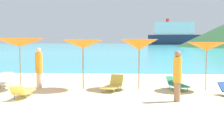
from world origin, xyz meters
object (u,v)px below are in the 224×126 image
(umbrella_6, at_px, (139,45))
(lounge_chair_10, at_px, (4,81))
(lounge_chair_1, at_px, (113,85))
(umbrella_4, at_px, (20,43))
(cruise_ship, at_px, (174,35))
(lounge_chair_9, at_px, (23,91))
(beachgoer_0, at_px, (177,74))
(lounge_chair_5, at_px, (177,84))
(umbrella_5, at_px, (83,44))
(beachgoer_2, at_px, (39,67))
(umbrella_7, at_px, (207,46))

(umbrella_6, relative_size, lounge_chair_10, 1.58)
(lounge_chair_1, relative_size, lounge_chair_10, 1.02)
(umbrella_4, bearing_deg, cruise_ship, 80.32)
(umbrella_4, xyz_separation_m, cruise_ship, (42.21, 247.44, 6.47))
(umbrella_6, relative_size, lounge_chair_1, 1.55)
(umbrella_4, relative_size, lounge_chair_9, 1.44)
(lounge_chair_10, height_order, beachgoer_0, beachgoer_0)
(umbrella_4, distance_m, beachgoer_0, 7.19)
(lounge_chair_5, height_order, cruise_ship, cruise_ship)
(umbrella_5, height_order, beachgoer_2, umbrella_5)
(cruise_ship, bearing_deg, lounge_chair_1, -94.71)
(umbrella_4, height_order, lounge_chair_10, umbrella_4)
(umbrella_7, height_order, lounge_chair_5, umbrella_7)
(umbrella_6, xyz_separation_m, cruise_ship, (36.79, 246.69, 6.57))
(umbrella_6, relative_size, lounge_chair_5, 1.49)
(lounge_chair_5, bearing_deg, lounge_chair_10, 165.34)
(umbrella_5, bearing_deg, umbrella_4, -172.68)
(lounge_chair_10, relative_size, cruise_ship, 0.03)
(umbrella_5, bearing_deg, lounge_chair_10, 173.05)
(umbrella_6, xyz_separation_m, beachgoer_0, (1.32, -2.96, -1.06))
(umbrella_7, relative_size, beachgoer_0, 1.17)
(umbrella_5, distance_m, lounge_chair_1, 2.32)
(cruise_ship, bearing_deg, beachgoer_0, -94.07)
(umbrella_7, bearing_deg, umbrella_4, -176.59)
(lounge_chair_5, bearing_deg, umbrella_5, 169.95)
(beachgoer_2, bearing_deg, umbrella_4, 58.43)
(lounge_chair_1, xyz_separation_m, beachgoer_0, (2.50, -2.26, 0.74))
(umbrella_4, relative_size, beachgoer_2, 1.24)
(lounge_chair_1, bearing_deg, beachgoer_2, -172.67)
(umbrella_7, bearing_deg, beachgoer_0, -122.25)
(beachgoer_2, bearing_deg, cruise_ship, -88.66)
(umbrella_7, relative_size, lounge_chair_9, 1.33)
(umbrella_6, distance_m, beachgoer_0, 3.41)
(umbrella_5, relative_size, beachgoer_0, 1.22)
(beachgoer_0, relative_size, cruise_ship, 0.04)
(lounge_chair_5, bearing_deg, beachgoer_0, -111.55)
(umbrella_7, distance_m, lounge_chair_1, 4.58)
(beachgoer_2, bearing_deg, beachgoer_0, 165.36)
(umbrella_6, bearing_deg, lounge_chair_1, -149.40)
(lounge_chair_5, relative_size, lounge_chair_9, 0.94)
(umbrella_6, height_order, beachgoer_2, umbrella_6)
(lounge_chair_10, bearing_deg, umbrella_6, -4.89)
(lounge_chair_10, relative_size, beachgoer_2, 0.77)
(lounge_chair_5, distance_m, cruise_ship, 249.49)
(lounge_chair_10, height_order, beachgoer_2, beachgoer_2)
(beachgoer_2, bearing_deg, umbrella_5, -177.99)
(umbrella_5, xyz_separation_m, beachgoer_0, (3.91, -2.57, -1.08))
(umbrella_5, relative_size, lounge_chair_10, 1.56)
(lounge_chair_5, height_order, beachgoer_2, beachgoer_2)
(umbrella_4, height_order, cruise_ship, cruise_ship)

